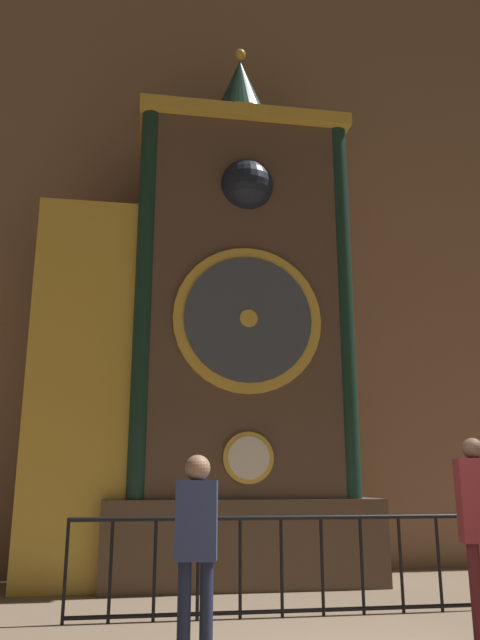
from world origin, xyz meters
TOP-DOWN VIEW (x-y plane):
  - cathedral_back_wall at (-0.09, 6.09)m, footprint 24.00×0.32m
  - clock_tower at (-0.93, 4.85)m, footprint 5.00×1.85m
  - railing_fence at (-0.37, 2.59)m, footprint 4.59×0.05m
  - visitor_near at (-1.45, 0.98)m, footprint 0.37×0.27m
  - visitor_far at (1.17, 1.12)m, footprint 0.38×0.29m

SIDE VIEW (x-z plane):
  - railing_fence at x=-0.37m, z-range 0.05..1.09m
  - visitor_near at x=-1.45m, z-range 0.17..1.79m
  - visitor_far at x=1.17m, z-range 0.18..1.98m
  - clock_tower at x=-0.93m, z-range -0.89..7.88m
  - cathedral_back_wall at x=-0.09m, z-range -0.01..15.73m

